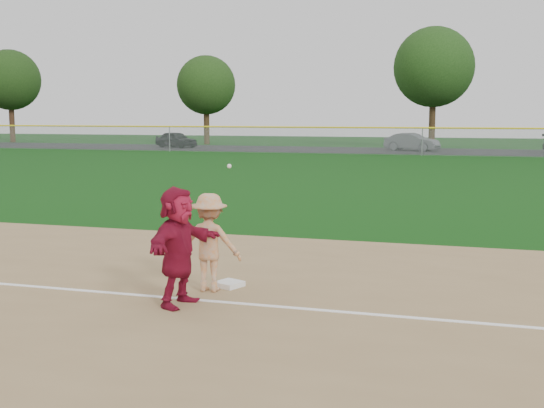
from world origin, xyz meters
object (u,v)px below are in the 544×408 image
(base_runner, at_px, (178,246))
(first_base, at_px, (229,284))
(car_left, at_px, (176,139))
(car_mid, at_px, (412,142))

(base_runner, bearing_deg, first_base, -4.90)
(car_left, xyz_separation_m, car_mid, (20.85, 0.37, 0.01))
(first_base, distance_m, car_left, 50.65)
(first_base, height_order, car_mid, car_mid)
(car_mid, bearing_deg, car_left, 107.70)
(car_left, height_order, car_mid, car_mid)
(first_base, distance_m, car_mid, 46.13)
(first_base, relative_size, car_left, 0.10)
(first_base, relative_size, base_runner, 0.22)
(car_left, distance_m, car_mid, 20.85)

